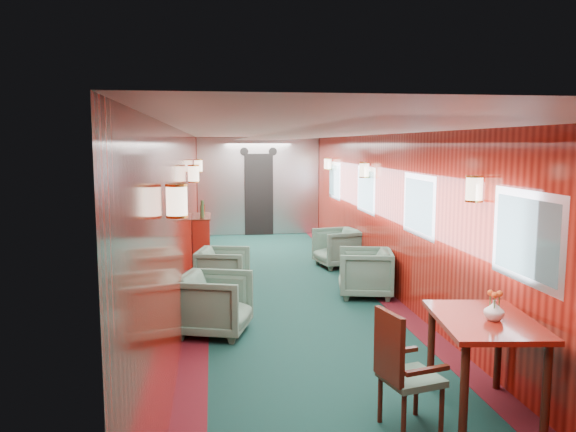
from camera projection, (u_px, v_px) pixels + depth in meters
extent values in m
plane|color=#0D2F29|center=(292.00, 299.00, 8.15)|extent=(12.00, 12.00, 0.00)
cube|color=white|center=(293.00, 136.00, 7.85)|extent=(3.00, 12.00, 0.10)
cube|color=white|center=(293.00, 135.00, 7.85)|extent=(1.20, 12.00, 0.06)
cube|color=maroon|center=(258.00, 186.00, 13.90)|extent=(3.00, 0.10, 2.40)
cube|color=maroon|center=(519.00, 421.00, 2.10)|extent=(3.00, 0.10, 2.40)
cube|color=maroon|center=(186.00, 219.00, 7.80)|extent=(0.10, 12.00, 2.40)
cube|color=maroon|center=(394.00, 215.00, 8.20)|extent=(0.10, 12.00, 2.40)
cube|color=#3C0C12|center=(199.00, 302.00, 7.97)|extent=(0.30, 12.00, 0.01)
cube|color=#3C0C12|center=(382.00, 295.00, 8.33)|extent=(0.30, 12.00, 0.01)
cube|color=#ABAEB2|center=(259.00, 186.00, 13.82)|extent=(2.98, 0.12, 2.38)
cube|color=black|center=(259.00, 195.00, 13.77)|extent=(0.70, 0.06, 2.00)
cylinder|color=black|center=(244.00, 152.00, 13.59)|extent=(0.20, 0.04, 0.20)
cylinder|color=black|center=(273.00, 152.00, 13.69)|extent=(0.20, 0.04, 0.20)
cube|color=silver|center=(526.00, 237.00, 4.73)|extent=(0.02, 1.10, 0.80)
cube|color=slate|center=(525.00, 237.00, 4.72)|extent=(0.01, 0.96, 0.66)
cube|color=silver|center=(419.00, 205.00, 7.18)|extent=(0.02, 1.10, 0.80)
cube|color=slate|center=(418.00, 205.00, 7.18)|extent=(0.01, 0.96, 0.66)
cube|color=silver|center=(366.00, 190.00, 9.64)|extent=(0.02, 1.10, 0.80)
cube|color=slate|center=(365.00, 190.00, 9.64)|extent=(0.01, 0.96, 0.66)
cube|color=silver|center=(335.00, 180.00, 12.10)|extent=(0.02, 1.10, 0.80)
cube|color=slate|center=(334.00, 181.00, 12.10)|extent=(0.01, 0.96, 0.66)
cylinder|color=#F3E2BD|center=(177.00, 201.00, 4.30)|extent=(0.16, 0.16, 0.24)
cylinder|color=gold|center=(177.00, 216.00, 4.31)|extent=(0.17, 0.17, 0.02)
cylinder|color=#F3E2BD|center=(474.00, 189.00, 5.46)|extent=(0.16, 0.16, 0.24)
cylinder|color=gold|center=(474.00, 201.00, 5.47)|extent=(0.17, 0.17, 0.02)
cylinder|color=#F3E2BD|center=(193.00, 174.00, 8.23)|extent=(0.16, 0.16, 0.24)
cylinder|color=gold|center=(194.00, 182.00, 8.24)|extent=(0.17, 0.17, 0.02)
cylinder|color=#F3E2BD|center=(364.00, 170.00, 9.39)|extent=(0.16, 0.16, 0.24)
cylinder|color=gold|center=(364.00, 177.00, 9.40)|extent=(0.17, 0.17, 0.02)
cylinder|color=#F3E2BD|center=(198.00, 166.00, 11.18)|extent=(0.16, 0.16, 0.24)
cylinder|color=gold|center=(198.00, 172.00, 11.19)|extent=(0.17, 0.17, 0.02)
cylinder|color=#F3E2BD|center=(328.00, 164.00, 12.34)|extent=(0.16, 0.16, 0.24)
cylinder|color=gold|center=(328.00, 169.00, 12.35)|extent=(0.17, 0.17, 0.02)
cube|color=maroon|center=(485.00, 321.00, 4.58)|extent=(0.90, 1.18, 0.04)
cylinder|color=#3A160D|center=(464.00, 394.00, 4.17)|extent=(0.07, 0.07, 0.78)
cylinder|color=#3A160D|center=(546.00, 394.00, 4.17)|extent=(0.07, 0.07, 0.78)
cylinder|color=#3A160D|center=(431.00, 348.00, 5.10)|extent=(0.07, 0.07, 0.78)
cylinder|color=#3A160D|center=(498.00, 348.00, 5.10)|extent=(0.07, 0.07, 0.78)
cube|color=#1A3D33|center=(411.00, 378.00, 4.39)|extent=(0.50, 0.50, 0.05)
cube|color=#3A160D|center=(389.00, 346.00, 4.28)|extent=(0.13, 0.38, 0.54)
cube|color=#1A3D33|center=(391.00, 353.00, 4.29)|extent=(0.09, 0.28, 0.32)
cube|color=#3A160D|center=(427.00, 370.00, 4.18)|extent=(0.38, 0.13, 0.04)
cube|color=#3A160D|center=(397.00, 351.00, 4.56)|extent=(0.38, 0.13, 0.04)
cylinder|color=#3A160D|center=(404.00, 418.00, 4.20)|extent=(0.04, 0.04, 0.39)
cylinder|color=#3A160D|center=(442.00, 410.00, 4.32)|extent=(0.04, 0.04, 0.39)
cylinder|color=#3A160D|center=(380.00, 399.00, 4.51)|extent=(0.04, 0.04, 0.39)
cylinder|color=#3A160D|center=(416.00, 392.00, 4.64)|extent=(0.04, 0.04, 0.39)
cube|color=maroon|center=(202.00, 241.00, 10.42)|extent=(0.30, 1.00, 0.90)
cube|color=#3A160D|center=(202.00, 216.00, 10.36)|extent=(0.32, 1.02, 0.02)
cylinder|color=#214224|center=(202.00, 212.00, 10.10)|extent=(0.07, 0.07, 0.22)
cylinder|color=#214224|center=(202.00, 208.00, 10.44)|extent=(0.06, 0.06, 0.28)
cylinder|color=gold|center=(203.00, 209.00, 10.64)|extent=(0.08, 0.08, 0.18)
imported|color=silver|center=(494.00, 310.00, 4.51)|extent=(0.18, 0.18, 0.17)
imported|color=#1A3D33|center=(215.00, 304.00, 6.60)|extent=(0.99, 0.97, 0.73)
imported|color=#1A3D33|center=(223.00, 270.00, 8.47)|extent=(0.88, 0.87, 0.67)
imported|color=#1A3D33|center=(365.00, 273.00, 8.25)|extent=(0.92, 0.90, 0.70)
imported|color=#1A3D33|center=(338.00, 248.00, 10.25)|extent=(0.90, 0.89, 0.70)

